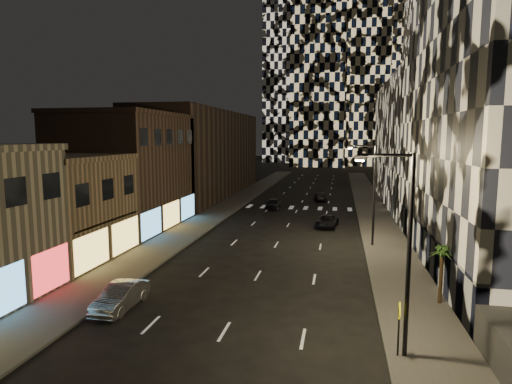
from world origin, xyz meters
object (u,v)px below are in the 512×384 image
at_px(car_dark_midlane, 273,204).
at_px(ped_sign, 399,320).
at_px(car_dark_oncoming, 321,196).
at_px(car_dark_rightlane, 327,221).
at_px(streetlight_near, 404,241).
at_px(car_silver_parked, 121,297).
at_px(streetlight_far, 371,188).
at_px(palm_tree, 442,256).

relative_size(car_dark_midlane, ped_sign, 1.68).
xyz_separation_m(car_dark_oncoming, car_dark_rightlane, (1.59, -19.71, -0.02)).
xyz_separation_m(car_dark_midlane, car_dark_rightlane, (7.66, -10.81, -0.07)).
relative_size(streetlight_near, car_dark_rightlane, 1.95).
bearing_deg(car_silver_parked, car_dark_midlane, 85.96).
relative_size(car_silver_parked, car_dark_midlane, 1.06).
height_order(streetlight_far, car_silver_parked, streetlight_far).
height_order(car_silver_parked, car_dark_midlane, car_silver_parked).
xyz_separation_m(streetlight_far, car_dark_midlane, (-11.70, 18.48, -4.64)).
relative_size(streetlight_far, palm_tree, 2.61).
distance_m(car_dark_oncoming, ped_sign, 47.79).
distance_m(car_dark_oncoming, palm_tree, 41.64).
xyz_separation_m(car_silver_parked, palm_tree, (18.09, 4.09, 2.27)).
bearing_deg(car_dark_midlane, ped_sign, -71.87).
bearing_deg(car_dark_midlane, palm_tree, -63.60).
relative_size(streetlight_near, car_dark_oncoming, 1.99).
distance_m(streetlight_near, car_silver_parked, 15.87).
height_order(ped_sign, palm_tree, palm_tree).
bearing_deg(streetlight_far, car_dark_midlane, 122.34).
bearing_deg(palm_tree, car_silver_parked, -167.26).
relative_size(car_silver_parked, car_dark_oncoming, 0.98).
bearing_deg(car_dark_rightlane, ped_sign, -75.58).
bearing_deg(car_silver_parked, ped_sign, -9.22).
height_order(car_dark_oncoming, car_dark_rightlane, car_dark_oncoming).
distance_m(car_silver_parked, car_dark_rightlane, 27.29).
bearing_deg(car_silver_parked, palm_tree, 13.88).
distance_m(streetlight_far, palm_tree, 13.83).
xyz_separation_m(streetlight_near, ped_sign, (-0.06, -0.07, -3.53)).
bearing_deg(ped_sign, palm_tree, 68.98).
xyz_separation_m(car_silver_parked, ped_sign, (14.89, -2.72, 1.09)).
distance_m(streetlight_near, palm_tree, 7.81).
distance_m(car_silver_parked, ped_sign, 15.18).
height_order(streetlight_far, car_dark_rightlane, streetlight_far).
xyz_separation_m(car_dark_oncoming, ped_sign, (5.58, -47.45, 1.16)).
height_order(car_dark_rightlane, ped_sign, ped_sign).
bearing_deg(streetlight_far, car_silver_parked, -130.75).
height_order(streetlight_near, car_dark_oncoming, streetlight_near).
height_order(car_dark_oncoming, palm_tree, palm_tree).
bearing_deg(streetlight_near, streetlight_far, 90.00).
height_order(car_dark_rightlane, palm_tree, palm_tree).
bearing_deg(car_silver_parked, car_dark_rightlane, 67.59).
xyz_separation_m(streetlight_near, streetlight_far, (0.00, 20.00, 0.00)).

